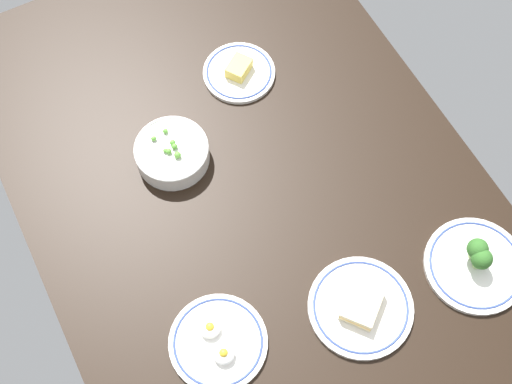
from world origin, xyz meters
TOP-DOWN VIEW (x-y plane):
  - dining_table at (0.00, 0.00)cm, footprint 150.50×97.56cm
  - plate_cheese at (-30.64, 11.48)cm, footprint 17.36×17.36cm
  - bowl_peas at (-17.03, -12.25)cm, footprint 16.69×16.69cm
  - plate_eggs at (25.46, -21.95)cm, footprint 19.96×19.96cm
  - plate_sandwich at (32.54, 7.10)cm, footprint 21.70×21.70cm
  - plate_broccoli at (35.83, 33.17)cm, footprint 21.50×21.50cm

SIDE VIEW (x-z plane):
  - dining_table at x=0.00cm, z-range 0.00..4.00cm
  - plate_eggs at x=25.46cm, z-range 2.82..7.08cm
  - plate_cheese at x=-30.64cm, z-range 2.94..7.00cm
  - plate_sandwich at x=32.54cm, z-range 2.96..7.34cm
  - plate_broccoli at x=35.83cm, z-range 1.88..9.76cm
  - bowl_peas at x=-17.03cm, z-range 3.58..9.93cm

